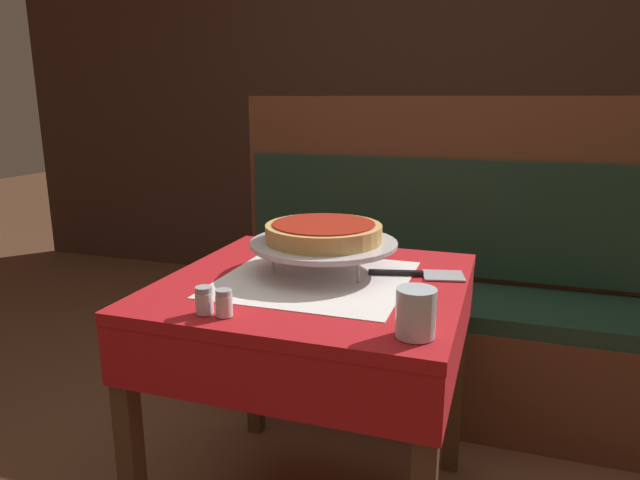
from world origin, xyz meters
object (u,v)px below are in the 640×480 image
Objects in this scene: water_glass_near at (416,313)px; salt_shaker at (204,300)px; pizza_server at (421,274)px; condiment_caddy at (422,179)px; deep_dish_pizza at (323,232)px; pizza_pan_stand at (323,244)px; booth_bench at (425,317)px; dining_table_rear at (438,208)px; dining_table_front at (315,317)px; napkin_holder at (319,231)px; pepper_shaker at (224,303)px.

salt_shaker is at bearing -177.11° from water_glass_near.
pizza_server is 1.66m from condiment_caddy.
condiment_caddy reaches higher than deep_dish_pizza.
booth_bench is at bearing 75.02° from pizza_pan_stand.
salt_shaker is 0.42× the size of condiment_caddy.
dining_table_rear is 2.07m from salt_shaker.
dining_table_rear is at bearing 86.26° from dining_table_front.
deep_dish_pizza is at bearing 68.88° from salt_shaker.
napkin_holder is at bearing 85.88° from salt_shaker.
pepper_shaker is 2.08m from condiment_caddy.
pizza_pan_stand is at bearing 0.00° from deep_dish_pizza.
napkin_holder reaches higher than pepper_shaker.
pizza_pan_stand is at bearing -170.92° from pizza_server.
water_glass_near is (0.32, -0.30, 0.16)m from dining_table_front.
pepper_shaker is (-0.10, -0.32, 0.14)m from dining_table_front.
booth_bench is (0.19, 0.80, -0.28)m from dining_table_front.
napkin_holder is (-0.10, 0.35, 0.15)m from dining_table_front.
water_glass_near is (0.05, -0.41, 0.05)m from pizza_server.
condiment_caddy is at bearing 89.49° from dining_table_front.
pizza_pan_stand is at bearing 68.88° from salt_shaker.
booth_bench is 1.25m from salt_shaker.
dining_table_rear is 1.62m from pizza_server.
dining_table_front is at bearing -89.58° from deep_dish_pizza.
booth_bench is 0.70m from napkin_holder.
deep_dish_pizza is at bearing -170.92° from pizza_server.
pepper_shaker is (-0.30, -1.12, 0.42)m from booth_bench.
dining_table_front is at bearing -90.51° from condiment_caddy.
salt_shaker reaches higher than pepper_shaker.
booth_bench is at bearing 96.37° from water_glass_near.
salt_shaker is at bearing 180.00° from pepper_shaker.
condiment_caddy is at bearing 100.65° from booth_bench.
booth_bench is 5.12× the size of deep_dish_pizza.
salt_shaker is at bearing -115.54° from dining_table_front.
deep_dish_pizza is at bearing -69.28° from napkin_holder.
dining_table_front is at bearing 64.46° from salt_shaker.
dining_table_front is 2.44× the size of deep_dish_pizza.
condiment_caddy is (-0.18, 0.95, 0.43)m from booth_bench.
condiment_caddy reaches higher than water_glass_near.
pepper_shaker is at bearing -176.77° from water_glass_near.
dining_table_rear is at bearing 95.76° from water_glass_near.
deep_dish_pizza is at bearing 180.00° from pizza_pan_stand.
water_glass_near is (0.32, -0.37, -0.03)m from pizza_pan_stand.
dining_table_rear is at bearing 95.40° from pizza_server.
pizza_server is 2.64× the size of napkin_holder.
booth_bench is (0.08, -0.93, -0.28)m from dining_table_rear.
dining_table_front is at bearing 137.04° from water_glass_near.
dining_table_rear is 1.67m from pizza_pan_stand.
deep_dish_pizza is 0.41m from pepper_shaker.
pizza_pan_stand reaches higher than dining_table_front.
salt_shaker is (-0.15, -0.39, -0.08)m from deep_dish_pizza.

